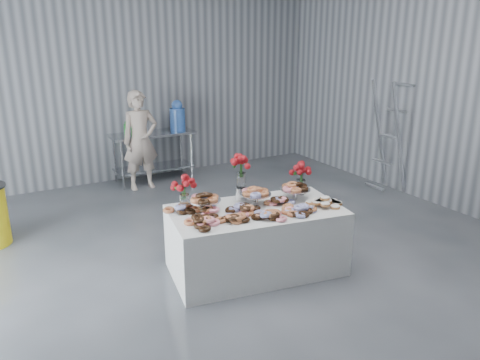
# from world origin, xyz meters

# --- Properties ---
(ground) EXTENTS (9.00, 9.00, 0.00)m
(ground) POSITION_xyz_m (0.00, 0.00, 0.00)
(ground) COLOR #36393D
(ground) RESTS_ON ground
(room_walls) EXTENTS (8.04, 9.04, 4.02)m
(room_walls) POSITION_xyz_m (-0.27, 0.07, 2.64)
(room_walls) COLOR gray
(room_walls) RESTS_ON ground
(display_table) EXTENTS (2.04, 1.31, 0.75)m
(display_table) POSITION_xyz_m (0.35, 0.26, 0.38)
(display_table) COLOR white
(display_table) RESTS_ON ground
(prep_table) EXTENTS (1.50, 0.60, 0.90)m
(prep_table) POSITION_xyz_m (0.51, 4.10, 0.62)
(prep_table) COLOR silver
(prep_table) RESTS_ON ground
(donut_mounds) EXTENTS (1.91, 1.09, 0.09)m
(donut_mounds) POSITION_xyz_m (0.35, 0.21, 0.80)
(donut_mounds) COLOR #D07D4C
(donut_mounds) RESTS_ON display_table
(cake_stand_left) EXTENTS (0.36, 0.36, 0.17)m
(cake_stand_left) POSITION_xyz_m (-0.17, 0.50, 0.89)
(cake_stand_left) COLOR silver
(cake_stand_left) RESTS_ON display_table
(cake_stand_mid) EXTENTS (0.36, 0.36, 0.17)m
(cake_stand_mid) POSITION_xyz_m (0.42, 0.40, 0.89)
(cake_stand_mid) COLOR silver
(cake_stand_mid) RESTS_ON display_table
(cake_stand_right) EXTENTS (0.36, 0.36, 0.17)m
(cake_stand_right) POSITION_xyz_m (0.91, 0.32, 0.89)
(cake_stand_right) COLOR silver
(cake_stand_right) RESTS_ON display_table
(danish_pile) EXTENTS (0.48, 0.48, 0.11)m
(danish_pile) POSITION_xyz_m (1.06, -0.01, 0.81)
(danish_pile) COLOR white
(danish_pile) RESTS_ON display_table
(bouquet_left) EXTENTS (0.26, 0.26, 0.42)m
(bouquet_left) POSITION_xyz_m (-0.35, 0.64, 1.05)
(bouquet_left) COLOR white
(bouquet_left) RESTS_ON display_table
(bouquet_right) EXTENTS (0.26, 0.26, 0.42)m
(bouquet_right) POSITION_xyz_m (1.09, 0.44, 1.05)
(bouquet_right) COLOR white
(bouquet_right) RESTS_ON display_table
(bouquet_center) EXTENTS (0.26, 0.26, 0.57)m
(bouquet_center) POSITION_xyz_m (0.35, 0.62, 1.13)
(bouquet_center) COLOR silver
(bouquet_center) RESTS_ON display_table
(water_jug) EXTENTS (0.28, 0.28, 0.55)m
(water_jug) POSITION_xyz_m (1.01, 4.10, 1.15)
(water_jug) COLOR #3A6CC7
(water_jug) RESTS_ON prep_table
(drink_bottles) EXTENTS (0.54, 0.08, 0.27)m
(drink_bottles) POSITION_xyz_m (0.19, 4.00, 1.04)
(drink_bottles) COLOR #268C33
(drink_bottles) RESTS_ON prep_table
(person) EXTENTS (0.63, 0.42, 1.71)m
(person) POSITION_xyz_m (0.19, 3.80, 0.85)
(person) COLOR #CC8C93
(person) RESTS_ON ground
(stepladder) EXTENTS (0.74, 0.48, 1.92)m
(stepladder) POSITION_xyz_m (3.75, 1.57, 0.96)
(stepladder) COLOR silver
(stepladder) RESTS_ON ground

